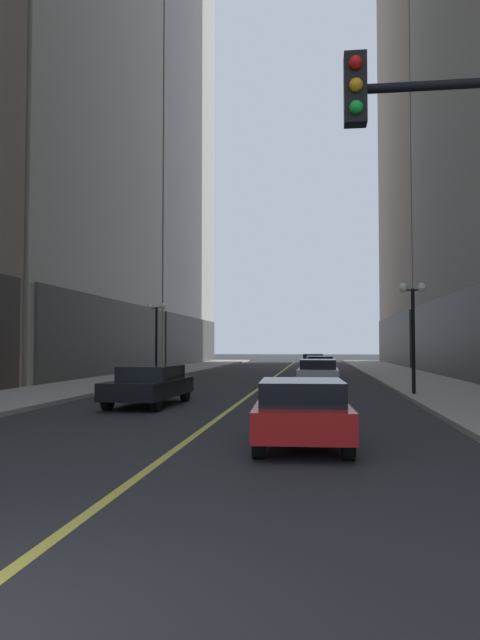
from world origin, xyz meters
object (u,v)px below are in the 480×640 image
car_red (302,410)px  car_black (150,384)px  car_green (313,361)px  street_lamp_right_mid (413,313)px  car_navy (319,365)px  car_silver (318,372)px  street_lamp_left_far (156,324)px

car_red → car_black: size_ratio=0.85×
car_green → street_lamp_right_mid: 25.92m
car_green → car_black: bearing=-99.9°
car_navy → street_lamp_right_mid: 16.06m
car_black → street_lamp_right_mid: size_ratio=1.09×
car_navy → car_silver: bearing=-90.6°
car_navy → car_black: bearing=-106.0°
street_lamp_left_far → street_lamp_right_mid: size_ratio=1.00×
car_navy → street_lamp_right_mid: street_lamp_right_mid is taller
car_silver → car_green: 19.51m
car_silver → street_lamp_right_mid: (3.65, -5.97, 2.54)m
car_navy → street_lamp_left_far: size_ratio=0.99×
car_black → car_silver: 11.71m
car_silver → street_lamp_left_far: 10.15m
car_red → car_green: (-0.00, 37.35, 0.00)m
car_silver → car_navy: (0.10, 9.49, -0.00)m
car_black → car_silver: bearing=61.6°
street_lamp_left_far → street_lamp_right_mid: 15.98m
car_silver → car_navy: same height
car_red → car_silver: size_ratio=0.89×
car_black → car_green: bearing=80.1°
street_lamp_right_mid → car_navy: bearing=102.9°
street_lamp_left_far → street_lamp_right_mid: bearing=-36.8°
car_navy → street_lamp_left_far: 11.25m
car_black → street_lamp_left_far: street_lamp_left_far is taller
car_black → car_silver: (5.57, 10.30, 0.00)m
car_black → car_silver: same height
car_red → car_green: 37.35m
car_silver → car_black: bearing=-118.4°
car_black → car_green: (5.22, 29.81, -0.00)m
car_navy → street_lamp_right_mid: bearing=-77.1°
car_red → car_green: size_ratio=0.99×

